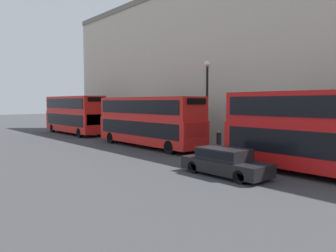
# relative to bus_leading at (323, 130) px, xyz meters

# --- Properties ---
(bus_leading) EXTENTS (2.59, 10.29, 4.27)m
(bus_leading) POSITION_rel_bus_leading_xyz_m (0.00, 0.00, 0.00)
(bus_leading) COLOR red
(bus_leading) RESTS_ON ground
(bus_second_in_queue) EXTENTS (2.59, 11.31, 4.11)m
(bus_second_in_queue) POSITION_rel_bus_leading_xyz_m (0.00, 14.28, -0.08)
(bus_second_in_queue) COLOR red
(bus_second_in_queue) RESTS_ON ground
(bus_third_in_queue) EXTENTS (2.59, 10.68, 4.35)m
(bus_third_in_queue) POSITION_rel_bus_leading_xyz_m (-0.00, 28.49, 0.04)
(bus_third_in_queue) COLOR red
(bus_third_in_queue) RESTS_ON ground
(car_hatchback) EXTENTS (1.79, 4.66, 1.40)m
(car_hatchback) POSITION_rel_bus_leading_xyz_m (-3.40, 3.32, -1.62)
(car_hatchback) COLOR black
(car_hatchback) RESTS_ON ground
(street_lamp) EXTENTS (0.44, 0.44, 6.73)m
(street_lamp) POSITION_rel_bus_leading_xyz_m (1.75, 9.35, 1.77)
(street_lamp) COLOR black
(street_lamp) RESTS_ON ground
(pedestrian) EXTENTS (0.36, 0.36, 1.63)m
(pedestrian) POSITION_rel_bus_leading_xyz_m (2.53, 8.83, -1.61)
(pedestrian) COLOR #26262D
(pedestrian) RESTS_ON ground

